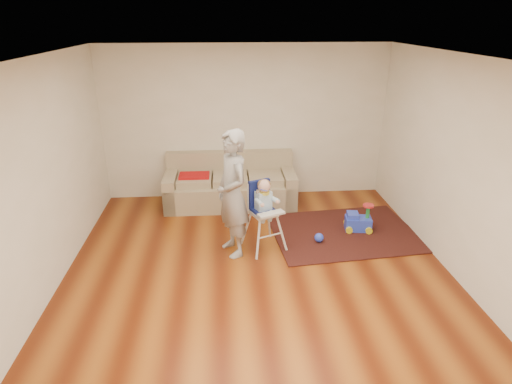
{
  "coord_description": "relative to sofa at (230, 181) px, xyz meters",
  "views": [
    {
      "loc": [
        -0.41,
        -4.68,
        3.11
      ],
      "look_at": [
        0.0,
        0.4,
        1.0
      ],
      "focal_mm": 30.0,
      "sensor_mm": 36.0,
      "label": 1
    }
  ],
  "objects": [
    {
      "name": "ground",
      "position": [
        0.3,
        -2.3,
        -0.44
      ],
      "size": [
        5.5,
        5.5,
        0.0
      ],
      "primitive_type": "plane",
      "color": "#551D09",
      "rests_on": "ground"
    },
    {
      "name": "room_envelope",
      "position": [
        0.3,
        -1.77,
        1.44
      ],
      "size": [
        5.04,
        5.52,
        2.72
      ],
      "color": "beige",
      "rests_on": "ground"
    },
    {
      "name": "sofa",
      "position": [
        0.0,
        0.0,
        0.0
      ],
      "size": [
        2.26,
        0.95,
        0.87
      ],
      "rotation": [
        0.0,
        0.0,
        -0.01
      ],
      "color": "tan",
      "rests_on": "ground"
    },
    {
      "name": "side_table",
      "position": [
        -0.68,
        -0.1,
        -0.22
      ],
      "size": [
        0.44,
        0.44,
        0.44
      ],
      "primitive_type": null,
      "color": "black",
      "rests_on": "ground"
    },
    {
      "name": "area_rug",
      "position": [
        1.72,
        -1.24,
        -0.43
      ],
      "size": [
        2.31,
        1.82,
        0.02
      ],
      "primitive_type": "cube",
      "rotation": [
        0.0,
        0.0,
        0.09
      ],
      "color": "black",
      "rests_on": "ground"
    },
    {
      "name": "ride_on_toy",
      "position": [
        1.95,
        -1.18,
        -0.2
      ],
      "size": [
        0.43,
        0.33,
        0.43
      ],
      "primitive_type": null,
      "rotation": [
        0.0,
        0.0,
        -0.14
      ],
      "color": "blue",
      "rests_on": "area_rug"
    },
    {
      "name": "toy_ball",
      "position": [
        1.26,
        -1.52,
        -0.35
      ],
      "size": [
        0.14,
        0.14,
        0.14
      ],
      "primitive_type": "sphere",
      "color": "blue",
      "rests_on": "area_rug"
    },
    {
      "name": "high_chair",
      "position": [
        0.44,
        -1.59,
        0.07
      ],
      "size": [
        0.64,
        0.64,
        1.06
      ],
      "rotation": [
        0.0,
        0.0,
        0.4
      ],
      "color": "silver",
      "rests_on": "ground"
    },
    {
      "name": "adult",
      "position": [
        0.0,
        -1.68,
        0.45
      ],
      "size": [
        0.63,
        0.76,
        1.77
      ],
      "primitive_type": "imported",
      "rotation": [
        0.0,
        0.0,
        -1.19
      ],
      "color": "#9B9C9E",
      "rests_on": "ground"
    }
  ]
}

